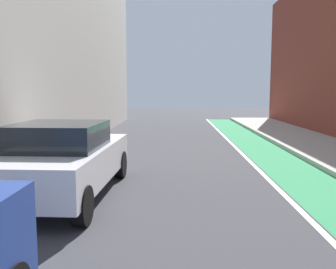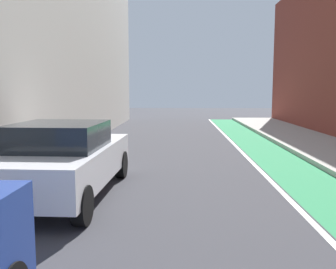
# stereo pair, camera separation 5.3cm
# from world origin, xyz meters

# --- Properties ---
(ground_plane) EXTENTS (71.21, 71.21, 0.00)m
(ground_plane) POSITION_xyz_m (0.00, 12.18, 0.00)
(ground_plane) COLOR #38383D
(bike_lane_paint) EXTENTS (1.60, 32.37, 0.00)m
(bike_lane_paint) POSITION_xyz_m (2.86, 14.18, 0.00)
(bike_lane_paint) COLOR #2D8451
(bike_lane_paint) RESTS_ON ground
(lane_divider_stripe) EXTENTS (0.12, 32.37, 0.00)m
(lane_divider_stripe) POSITION_xyz_m (1.96, 14.18, 0.00)
(lane_divider_stripe) COLOR white
(lane_divider_stripe) RESTS_ON ground
(parked_sedan_white) EXTENTS (2.08, 4.47, 1.53)m
(parked_sedan_white) POSITION_xyz_m (-2.61, 10.29, 0.79)
(parked_sedan_white) COLOR silver
(parked_sedan_white) RESTS_ON ground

